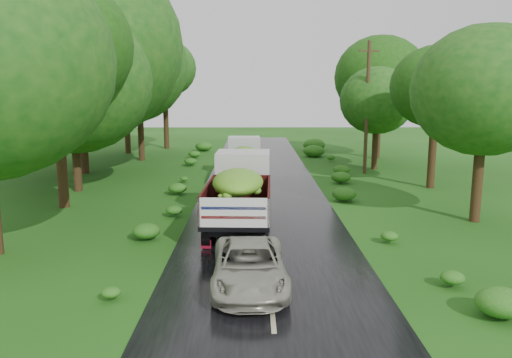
{
  "coord_description": "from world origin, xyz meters",
  "views": [
    {
      "loc": [
        -0.48,
        -11.38,
        5.57
      ],
      "look_at": [
        -0.36,
        9.71,
        1.7
      ],
      "focal_mm": 35.0,
      "sensor_mm": 36.0,
      "label": 1
    }
  ],
  "objects_px": {
    "truck_far": "(244,157)",
    "car": "(249,266)",
    "truck_near": "(240,188)",
    "utility_pole": "(367,106)"
  },
  "relations": [
    {
      "from": "truck_far",
      "to": "car",
      "type": "bearing_deg",
      "value": -89.99
    },
    {
      "from": "truck_near",
      "to": "car",
      "type": "height_order",
      "value": "truck_near"
    },
    {
      "from": "utility_pole",
      "to": "car",
      "type": "bearing_deg",
      "value": -130.45
    },
    {
      "from": "utility_pole",
      "to": "truck_near",
      "type": "bearing_deg",
      "value": -140.79
    },
    {
      "from": "car",
      "to": "utility_pole",
      "type": "relative_size",
      "value": 0.52
    },
    {
      "from": "truck_near",
      "to": "utility_pole",
      "type": "bearing_deg",
      "value": 60.45
    },
    {
      "from": "utility_pole",
      "to": "truck_far",
      "type": "bearing_deg",
      "value": 177.06
    },
    {
      "from": "car",
      "to": "utility_pole",
      "type": "distance_m",
      "value": 20.81
    },
    {
      "from": "truck_far",
      "to": "car",
      "type": "height_order",
      "value": "truck_far"
    },
    {
      "from": "truck_near",
      "to": "car",
      "type": "bearing_deg",
      "value": -84.16
    }
  ]
}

